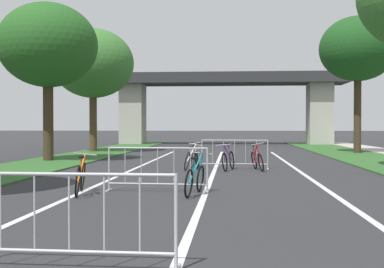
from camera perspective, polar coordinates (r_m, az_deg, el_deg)
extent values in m
cube|color=#2D5B26|center=(23.30, -14.34, -2.86)|extent=(3.26, 48.73, 0.05)
cube|color=#2D5B26|center=(22.93, 20.45, -2.95)|extent=(3.26, 48.73, 0.05)
cube|color=silver|center=(16.25, 2.33, -4.55)|extent=(0.14, 28.19, 0.01)
cube|color=silver|center=(16.39, 12.54, -4.52)|extent=(0.14, 28.19, 0.01)
cube|color=silver|center=(16.61, -7.75, -4.44)|extent=(0.14, 28.19, 0.01)
cube|color=#2D2D30|center=(42.52, 3.70, 6.14)|extent=(19.68, 4.02, 0.85)
cube|color=#ADA89E|center=(43.16, -6.62, 2.18)|extent=(1.89, 2.40, 4.98)
cube|color=#ADA89E|center=(42.94, 14.06, 2.16)|extent=(1.89, 2.40, 4.98)
cylinder|color=#3D2D1E|center=(23.05, -15.75, 1.31)|extent=(0.44, 0.44, 3.44)
ellipsoid|color=#23561E|center=(23.31, -15.78, 9.53)|extent=(4.29, 4.29, 3.65)
cylinder|color=#4C3823|center=(30.55, -10.97, 1.22)|extent=(0.44, 0.44, 3.42)
ellipsoid|color=#38702D|center=(30.77, -10.99, 7.75)|extent=(4.78, 4.78, 4.06)
cylinder|color=#3D2D1E|center=(29.74, 17.98, 1.97)|extent=(0.40, 0.40, 4.23)
ellipsoid|color=#194719|center=(30.04, 18.01, 9.04)|extent=(4.22, 4.22, 3.59)
cylinder|color=#ADADB2|center=(5.56, -1.80, -9.82)|extent=(0.04, 0.04, 1.05)
cylinder|color=#ADADB2|center=(5.76, -13.57, -4.39)|extent=(2.36, 0.09, 0.04)
cylinder|color=#ADADB2|center=(5.90, -13.54, -12.63)|extent=(2.36, 0.09, 0.04)
cylinder|color=#ADADB2|center=(6.12, -20.60, -8.03)|extent=(0.02, 0.02, 0.87)
cylinder|color=#ADADB2|center=(5.96, -17.17, -8.25)|extent=(0.02, 0.02, 0.87)
cylinder|color=#ADADB2|center=(5.81, -13.55, -8.46)|extent=(0.02, 0.02, 0.87)
cylinder|color=#ADADB2|center=(5.70, -9.77, -8.64)|extent=(0.02, 0.02, 0.87)
cylinder|color=#ADADB2|center=(5.61, -5.85, -8.79)|extent=(0.02, 0.02, 0.87)
cylinder|color=#ADADB2|center=(12.40, -9.24, -3.86)|extent=(0.04, 0.04, 1.05)
cube|color=#ADADB2|center=(12.45, -9.24, -6.20)|extent=(0.08, 0.44, 0.03)
cylinder|color=#ADADB2|center=(11.93, 1.71, -4.04)|extent=(0.04, 0.04, 1.05)
cube|color=#ADADB2|center=(11.98, 1.71, -6.47)|extent=(0.08, 0.44, 0.03)
cylinder|color=#ADADB2|center=(12.07, -3.87, -1.58)|extent=(2.36, 0.17, 0.04)
cylinder|color=#ADADB2|center=(12.14, -3.87, -5.59)|extent=(2.36, 0.17, 0.04)
cylinder|color=#ADADB2|center=(12.28, -7.48, -3.48)|extent=(0.02, 0.02, 0.87)
cylinder|color=#ADADB2|center=(12.18, -5.69, -3.51)|extent=(0.02, 0.02, 0.87)
cylinder|color=#ADADB2|center=(12.10, -3.87, -3.54)|extent=(0.02, 0.02, 0.87)
cylinder|color=#ADADB2|center=(12.03, -2.03, -3.57)|extent=(0.02, 0.02, 0.87)
cylinder|color=#ADADB2|center=(11.97, -0.17, -3.59)|extent=(0.02, 0.02, 0.87)
cylinder|color=#ADADB2|center=(18.53, 1.11, -2.26)|extent=(0.04, 0.04, 1.05)
cube|color=#ADADB2|center=(18.56, 1.11, -3.83)|extent=(0.08, 0.44, 0.03)
cylinder|color=#ADADB2|center=(18.43, 8.44, -2.28)|extent=(0.04, 0.04, 1.05)
cube|color=#ADADB2|center=(18.47, 8.44, -3.86)|extent=(0.08, 0.44, 0.03)
cylinder|color=#ADADB2|center=(18.42, 4.77, -0.71)|extent=(2.36, 0.14, 0.04)
cylinder|color=#ADADB2|center=(18.47, 4.77, -3.34)|extent=(2.36, 0.14, 0.04)
cylinder|color=#ADADB2|center=(18.49, 2.33, -1.98)|extent=(0.02, 0.02, 0.87)
cylinder|color=#ADADB2|center=(18.46, 3.55, -1.99)|extent=(0.02, 0.02, 0.87)
cylinder|color=#ADADB2|center=(18.44, 4.77, -1.99)|extent=(0.02, 0.02, 0.87)
cylinder|color=#ADADB2|center=(18.43, 5.99, -2.00)|extent=(0.02, 0.02, 0.87)
cylinder|color=#ADADB2|center=(18.42, 7.22, -2.00)|extent=(0.02, 0.02, 0.87)
torus|color=black|center=(18.41, 4.45, -2.90)|extent=(0.25, 0.66, 0.65)
torus|color=black|center=(17.35, 3.67, -3.14)|extent=(0.25, 0.66, 0.65)
cylinder|color=#662884|center=(17.89, 4.00, -2.08)|extent=(0.33, 1.03, 0.61)
cylinder|color=#662884|center=(18.10, 4.15, -2.09)|extent=(0.10, 0.14, 0.66)
cylinder|color=#662884|center=(18.24, 4.34, -3.02)|extent=(0.10, 0.35, 0.08)
cylinder|color=#662884|center=(17.36, 3.59, -2.18)|extent=(0.09, 0.11, 0.58)
cube|color=black|center=(18.13, 4.08, -1.06)|extent=(0.15, 0.26, 0.06)
cylinder|color=#99999E|center=(17.38, 3.52, -1.22)|extent=(0.53, 0.14, 0.08)
torus|color=black|center=(11.05, -0.36, -5.54)|extent=(0.21, 0.64, 0.63)
torus|color=black|center=(12.10, 0.93, -4.97)|extent=(0.21, 0.64, 0.63)
cylinder|color=#197A7F|center=(11.52, 0.42, -3.78)|extent=(0.27, 1.05, 0.63)
cylinder|color=#197A7F|center=(11.32, 0.14, -4.15)|extent=(0.09, 0.13, 0.58)
cylinder|color=#197A7F|center=(11.22, -0.15, -5.56)|extent=(0.08, 0.35, 0.07)
cylinder|color=#197A7F|center=(12.04, 1.04, -3.57)|extent=(0.09, 0.10, 0.60)
cube|color=black|center=(11.25, 0.23, -2.71)|extent=(0.14, 0.25, 0.06)
cylinder|color=#99999E|center=(11.99, 1.14, -2.15)|extent=(0.48, 0.11, 0.07)
torus|color=black|center=(11.40, -12.62, -5.21)|extent=(0.24, 0.70, 0.69)
torus|color=black|center=(12.47, -12.08, -4.68)|extent=(0.24, 0.70, 0.69)
cylinder|color=orange|center=(11.88, -12.22, -3.65)|extent=(0.18, 1.05, 0.57)
cylinder|color=orange|center=(11.68, -12.34, -3.91)|extent=(0.12, 0.11, 0.58)
cylinder|color=orange|center=(11.57, -12.54, -5.24)|extent=(0.10, 0.35, 0.08)
cylinder|color=orange|center=(12.42, -11.97, -3.45)|extent=(0.11, 0.08, 0.54)
cube|color=black|center=(11.62, -12.22, -2.53)|extent=(0.15, 0.26, 0.06)
cylinder|color=#99999E|center=(12.37, -11.85, -2.21)|extent=(0.53, 0.13, 0.08)
torus|color=black|center=(18.34, 0.46, -2.96)|extent=(0.17, 0.62, 0.62)
torus|color=black|center=(19.37, 0.61, -2.76)|extent=(0.17, 0.62, 0.62)
cylinder|color=#B7B7BC|center=(18.82, 0.39, -1.98)|extent=(0.16, 1.00, 0.62)
cylinder|color=#B7B7BC|center=(18.62, 0.39, -2.18)|extent=(0.14, 0.12, 0.57)
cylinder|color=#B7B7BC|center=(18.51, 0.50, -3.00)|extent=(0.03, 0.33, 0.07)
cylinder|color=#B7B7BC|center=(19.33, 0.46, -1.90)|extent=(0.14, 0.10, 0.59)
cube|color=black|center=(18.58, 0.24, -1.33)|extent=(0.11, 0.24, 0.07)
cylinder|color=#99999E|center=(19.29, 0.31, -1.04)|extent=(0.43, 0.04, 0.10)
torus|color=black|center=(17.63, -0.54, -3.07)|extent=(0.24, 0.67, 0.64)
torus|color=black|center=(18.64, 0.12, -2.85)|extent=(0.24, 0.67, 0.64)
cylinder|color=silver|center=(18.08, -0.04, -2.11)|extent=(0.27, 0.99, 0.58)
cylinder|color=silver|center=(17.90, -0.20, -2.32)|extent=(0.15, 0.13, 0.53)
cylinder|color=silver|center=(17.79, -0.44, -3.11)|extent=(0.06, 0.34, 0.08)
cylinder|color=silver|center=(18.59, 0.27, -2.02)|extent=(0.15, 0.11, 0.55)
cube|color=black|center=(17.84, -0.06, -1.49)|extent=(0.14, 0.25, 0.07)
cylinder|color=#99999E|center=(18.54, 0.43, -1.19)|extent=(0.53, 0.09, 0.14)
torus|color=black|center=(18.43, 6.94, -2.93)|extent=(0.27, 0.65, 0.63)
torus|color=black|center=(17.46, 7.67, -3.15)|extent=(0.27, 0.65, 0.63)
cylinder|color=red|center=(17.94, 7.10, -2.05)|extent=(0.10, 0.98, 0.65)
cylinder|color=red|center=(18.13, 6.99, -2.17)|extent=(0.17, 0.10, 0.62)
cylinder|color=red|center=(18.28, 7.06, -3.04)|extent=(0.09, 0.32, 0.07)
cylinder|color=red|center=(17.45, 7.47, -2.13)|extent=(0.16, 0.07, 0.63)
cube|color=black|center=(18.13, 6.80, -1.20)|extent=(0.15, 0.26, 0.07)
cylinder|color=#99999E|center=(17.45, 7.28, -1.12)|extent=(0.45, 0.11, 0.11)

